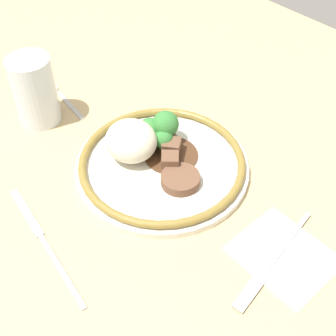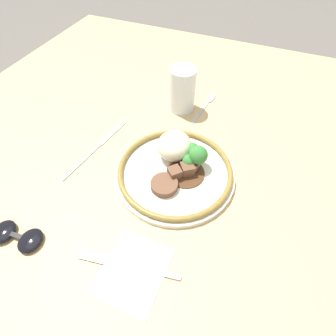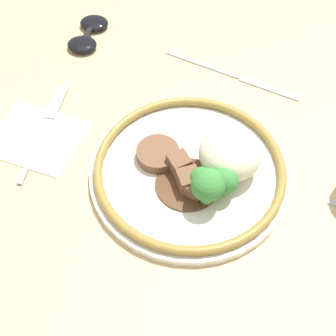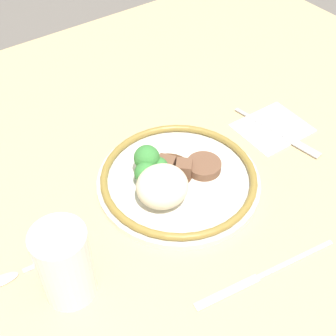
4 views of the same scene
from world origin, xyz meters
The scene contains 8 objects.
ground_plane centered at (0.00, 0.00, 0.00)m, with size 8.00×8.00×0.00m, color #5B5651.
dining_table centered at (0.00, 0.00, 0.02)m, with size 1.36×1.25×0.05m.
napkin centered at (-0.24, -0.07, 0.05)m, with size 0.13×0.11×0.00m.
plate centered at (-0.01, -0.06, 0.07)m, with size 0.27×0.27×0.07m.
juice_glass centered at (0.22, 0.01, 0.10)m, with size 0.07×0.07×0.12m.
fork centered at (-0.24, -0.04, 0.05)m, with size 0.04×0.18×0.00m.
knife centered at (-0.01, 0.15, 0.05)m, with size 0.23×0.04×0.00m.
spoon centered at (0.27, -0.05, 0.05)m, with size 0.15×0.03×0.01m.
Camera 1 is at (-0.39, 0.27, 0.56)m, focal length 50.00 mm.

